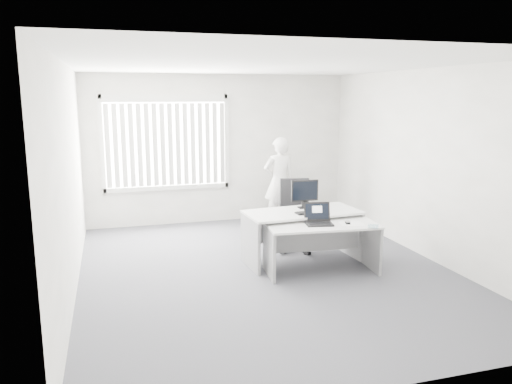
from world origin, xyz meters
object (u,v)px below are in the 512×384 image
object	(u,v)px
person	(279,181)
laptop	(319,215)
desk_near	(322,237)
office_chair	(296,227)
desk_far	(302,225)
monitor	(305,194)

from	to	relation	value
person	laptop	bearing A→B (deg)	80.96
desk_near	office_chair	size ratio (longest dim) A/B	1.41
desk_near	desk_far	bearing A→B (deg)	104.66
desk_near	desk_far	size ratio (longest dim) A/B	0.92
office_chair	laptop	xyz separation A→B (m)	(-0.11, -1.14, 0.48)
desk_near	laptop	xyz separation A→B (m)	(-0.05, -0.03, 0.33)
person	laptop	size ratio (longest dim) A/B	4.62
monitor	person	bearing A→B (deg)	82.57
desk_near	monitor	world-z (taller)	monitor
laptop	monitor	distance (m)	0.76
desk_near	laptop	distance (m)	0.34
person	office_chair	bearing A→B (deg)	79.56
desk_far	laptop	xyz separation A→B (m)	(0.03, -0.54, 0.28)
laptop	person	bearing A→B (deg)	93.59
desk_far	laptop	distance (m)	0.61
desk_near	monitor	size ratio (longest dim) A/B	3.74
person	monitor	xyz separation A→B (m)	(-0.26, -1.90, 0.14)
person	desk_far	bearing A→B (deg)	78.36
desk_far	monitor	distance (m)	0.48
monitor	laptop	bearing A→B (deg)	-95.90
desk_far	monitor	world-z (taller)	monitor
desk_far	office_chair	size ratio (longest dim) A/B	1.54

